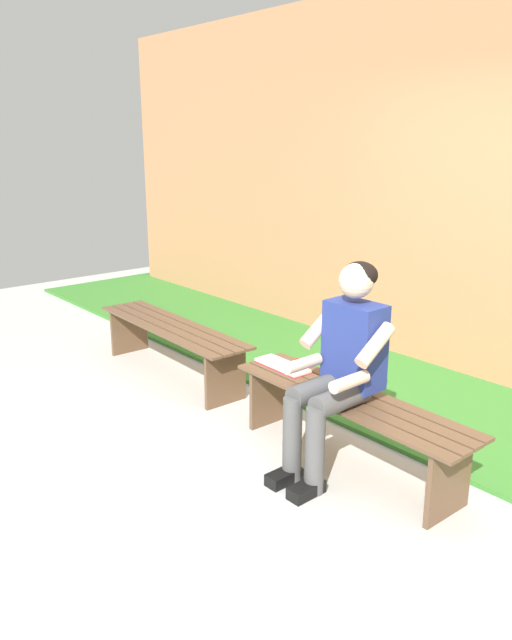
{
  "coord_description": "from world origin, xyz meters",
  "views": [
    {
      "loc": [
        -2.18,
        2.6,
        1.9
      ],
      "look_at": [
        0.67,
        0.15,
        0.79
      ],
      "focal_mm": 34.48,
      "sensor_mm": 36.0,
      "label": 1
    }
  ],
  "objects_px": {
    "bench_near": "(348,413)",
    "bench_far": "(172,337)",
    "apple": "(298,363)",
    "book_open": "(282,366)",
    "person_seated": "(340,362)"
  },
  "relations": [
    {
      "from": "bench_near",
      "to": "bench_far",
      "type": "distance_m",
      "value": 1.91
    },
    {
      "from": "apple",
      "to": "book_open",
      "type": "relative_size",
      "value": 0.18
    },
    {
      "from": "bench_far",
      "to": "person_seated",
      "type": "xyz_separation_m",
      "value": [
        -1.92,
        0.1,
        0.35
      ]
    },
    {
      "from": "bench_near",
      "to": "person_seated",
      "type": "distance_m",
      "value": 0.36
    },
    {
      "from": "person_seated",
      "to": "book_open",
      "type": "distance_m",
      "value": 0.67
    },
    {
      "from": "bench_near",
      "to": "apple",
      "type": "xyz_separation_m",
      "value": [
        0.52,
        -0.09,
        0.14
      ]
    },
    {
      "from": "bench_far",
      "to": "person_seated",
      "type": "height_order",
      "value": "person_seated"
    },
    {
      "from": "bench_far",
      "to": "apple",
      "type": "relative_size",
      "value": 22.73
    },
    {
      "from": "person_seated",
      "to": "book_open",
      "type": "xyz_separation_m",
      "value": [
        0.62,
        -0.13,
        -0.23
      ]
    },
    {
      "from": "bench_far",
      "to": "apple",
      "type": "distance_m",
      "value": 1.4
    },
    {
      "from": "apple",
      "to": "book_open",
      "type": "height_order",
      "value": "apple"
    },
    {
      "from": "person_seated",
      "to": "book_open",
      "type": "bearing_deg",
      "value": -11.95
    },
    {
      "from": "bench_near",
      "to": "book_open",
      "type": "distance_m",
      "value": 0.62
    },
    {
      "from": "bench_near",
      "to": "apple",
      "type": "distance_m",
      "value": 0.55
    },
    {
      "from": "bench_far",
      "to": "person_seated",
      "type": "distance_m",
      "value": 1.95
    }
  ]
}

